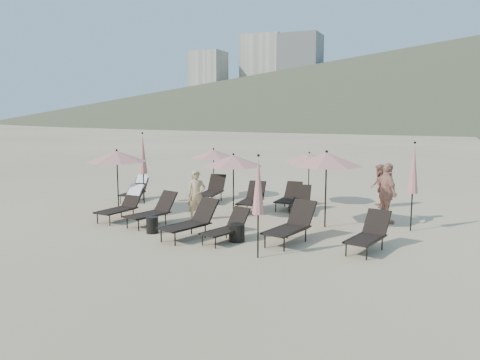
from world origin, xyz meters
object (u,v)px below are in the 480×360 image
at_px(lounger_0, 124,204).
at_px(lounger_1, 153,210).
at_px(lounger_8, 252,198).
at_px(umbrella_open_3, 214,154).
at_px(side_table_0, 152,225).
at_px(lounger_9, 289,197).
at_px(umbrella_open_2, 326,159).
at_px(umbrella_closed_2, 143,154).
at_px(beachgoer_c, 387,193).
at_px(side_table_1, 237,233).
at_px(lounger_10, 300,201).
at_px(umbrella_open_0, 117,156).
at_px(umbrella_closed_0, 258,186).
at_px(lounger_4, 291,224).
at_px(lounger_7, 212,190).
at_px(lounger_6, 136,189).
at_px(beachgoer_a, 196,195).
at_px(umbrella_open_4, 309,158).
at_px(lounger_2, 191,221).
at_px(beachgoer_b, 379,186).
at_px(umbrella_open_1, 233,161).
at_px(lounger_3, 227,227).
at_px(lounger_5, 369,234).
at_px(umbrella_closed_1, 414,169).

xyz_separation_m(lounger_0, lounger_1, (1.33, -0.27, -0.06)).
bearing_deg(lounger_8, lounger_1, -126.05).
xyz_separation_m(umbrella_open_3, side_table_0, (1.06, -6.06, -1.58)).
bearing_deg(lounger_9, umbrella_open_2, -50.80).
relative_size(lounger_1, side_table_0, 3.84).
bearing_deg(umbrella_closed_2, beachgoer_c, 1.80).
bearing_deg(side_table_1, lounger_10, 83.35).
height_order(umbrella_open_0, umbrella_closed_0, umbrella_closed_0).
bearing_deg(lounger_4, lounger_7, 148.32).
distance_m(umbrella_open_0, side_table_0, 3.81).
height_order(lounger_6, beachgoer_a, beachgoer_a).
height_order(lounger_6, umbrella_open_4, umbrella_open_4).
relative_size(lounger_1, umbrella_open_3, 0.88).
bearing_deg(umbrella_closed_0, umbrella_open_4, 95.67).
distance_m(lounger_2, beachgoer_b, 7.88).
bearing_deg(side_table_1, lounger_6, 146.90).
distance_m(lounger_7, side_table_0, 5.22).
distance_m(side_table_0, side_table_1, 2.61).
bearing_deg(beachgoer_a, side_table_1, -76.44).
bearing_deg(lounger_4, lounger_10, 115.20).
relative_size(lounger_0, umbrella_open_1, 0.84).
height_order(umbrella_open_1, side_table_0, umbrella_open_1).
xyz_separation_m(lounger_4, lounger_7, (-4.66, 4.53, -0.02)).
relative_size(umbrella_open_1, beachgoer_c, 1.12).
relative_size(lounger_7, umbrella_closed_2, 0.66).
bearing_deg(umbrella_open_4, beachgoer_a, -122.22).
relative_size(lounger_7, side_table_0, 3.86).
bearing_deg(lounger_4, lounger_3, -146.56).
bearing_deg(lounger_4, lounger_8, 138.48).
height_order(lounger_9, side_table_0, lounger_9).
xyz_separation_m(lounger_8, lounger_10, (1.69, 0.32, -0.04)).
bearing_deg(lounger_1, umbrella_open_0, 168.38).
height_order(lounger_3, umbrella_open_3, umbrella_open_3).
distance_m(lounger_10, beachgoer_c, 3.02).
bearing_deg(lounger_6, beachgoer_b, 8.84).
distance_m(lounger_5, umbrella_open_0, 8.98).
relative_size(umbrella_closed_2, beachgoer_b, 1.72).
xyz_separation_m(umbrella_closed_0, umbrella_closed_1, (3.17, 4.25, 0.11)).
distance_m(lounger_7, beachgoer_a, 3.37).
distance_m(lounger_3, umbrella_open_0, 5.70).
height_order(lounger_4, umbrella_open_4, umbrella_open_4).
xyz_separation_m(lounger_7, umbrella_closed_0, (4.34, -6.17, 1.26)).
bearing_deg(umbrella_open_2, lounger_4, -101.61).
xyz_separation_m(lounger_2, beachgoer_b, (4.20, 6.65, 0.32)).
bearing_deg(lounger_9, lounger_0, -137.80).
bearing_deg(umbrella_closed_0, umbrella_open_0, 155.04).
bearing_deg(lounger_2, umbrella_open_1, 107.02).
height_order(lounger_5, umbrella_closed_1, umbrella_closed_1).
distance_m(lounger_2, side_table_1, 1.35).
xyz_separation_m(lounger_3, beachgoer_c, (3.67, 3.98, 0.56)).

